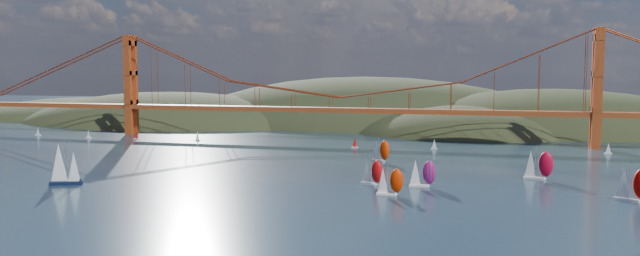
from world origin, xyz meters
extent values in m
plane|color=black|center=(0.00, 0.00, 0.00)|extent=(1200.00, 1200.00, 0.00)
ellipsoid|color=black|center=(-140.00, 260.00, -11.20)|extent=(240.00, 140.00, 64.00)
ellipsoid|color=black|center=(-10.00, 300.00, -16.80)|extent=(300.00, 180.00, 96.00)
ellipsoid|color=black|center=(110.00, 270.00, -13.30)|extent=(220.00, 140.00, 76.00)
ellipsoid|color=black|center=(60.00, 240.00, -8.40)|extent=(140.00, 110.00, 48.00)
ellipsoid|color=black|center=(-230.00, 290.00, -7.70)|extent=(200.00, 140.00, 44.00)
cube|color=brown|center=(0.00, 180.00, 16.00)|extent=(440.00, 7.00, 1.60)
cube|color=maroon|center=(0.00, 180.00, 14.80)|extent=(440.00, 7.00, 0.80)
cube|color=maroon|center=(-120.00, 180.00, 27.50)|extent=(4.00, 8.50, 55.00)
cube|color=maroon|center=(120.00, 180.00, 27.50)|extent=(4.00, 8.50, 55.00)
cube|color=black|center=(-54.94, 38.24, 0.55)|extent=(9.50, 5.88, 1.10)
cylinder|color=#99999E|center=(-54.52, 38.41, 7.75)|extent=(0.14, 0.14, 13.30)
cone|color=white|center=(-56.48, 37.61, 7.09)|extent=(6.73, 6.73, 11.70)
cone|color=white|center=(-52.39, 39.29, 5.76)|extent=(4.81, 4.81, 9.31)
cube|color=white|center=(37.19, 63.88, 0.34)|extent=(5.70, 3.87, 0.67)
cylinder|color=#99999E|center=(37.44, 63.76, 4.86)|extent=(0.08, 0.08, 8.38)
cone|color=white|center=(36.29, 64.32, 4.44)|extent=(4.19, 4.19, 7.37)
ellipsoid|color=#BA0A0C|center=(39.95, 62.52, 4.44)|extent=(4.59, 3.93, 7.04)
cube|color=white|center=(45.11, 48.80, 0.33)|extent=(5.49, 1.56, 0.66)
cylinder|color=#99999E|center=(45.39, 48.80, 4.77)|extent=(0.08, 0.08, 8.22)
cone|color=white|center=(44.13, 48.80, 4.36)|extent=(3.08, 3.08, 7.24)
ellipsoid|color=red|center=(48.13, 48.82, 4.36)|extent=(3.85, 2.43, 6.91)
cube|color=white|center=(110.41, 58.11, 0.40)|extent=(6.74, 4.82, 0.80)
cylinder|color=#99999E|center=(110.70, 57.95, 5.79)|extent=(0.10, 0.10, 9.98)
cone|color=white|center=(109.36, 58.68, 5.29)|extent=(5.05, 5.05, 8.78)
cube|color=silver|center=(87.96, 87.76, 0.39)|extent=(6.76, 2.90, 0.79)
cylinder|color=#99999E|center=(88.29, 87.70, 5.70)|extent=(0.10, 0.10, 9.82)
cone|color=white|center=(86.80, 87.96, 5.21)|extent=(4.23, 4.23, 8.65)
ellipsoid|color=#AA0620|center=(91.52, 87.16, 5.21)|extent=(5.00, 3.61, 8.25)
cube|color=silver|center=(31.33, 113.33, 0.36)|extent=(6.03, 4.53, 0.72)
cylinder|color=#99999E|center=(31.59, 113.18, 5.24)|extent=(0.09, 0.09, 9.03)
cone|color=white|center=(30.40, 113.88, 4.79)|extent=(4.62, 4.62, 7.95)
ellipsoid|color=red|center=(34.17, 111.63, 4.79)|extent=(4.98, 4.43, 7.58)
cube|color=silver|center=(52.73, 63.85, 0.35)|extent=(5.95, 2.30, 0.70)
cylinder|color=#99999E|center=(53.02, 63.89, 5.04)|extent=(0.09, 0.09, 8.70)
cone|color=white|center=(51.69, 63.73, 4.61)|extent=(3.61, 3.61, 7.65)
ellipsoid|color=#E40403|center=(55.90, 64.23, 4.61)|extent=(4.33, 3.02, 7.31)
cube|color=silver|center=(-165.51, 159.49, 0.25)|extent=(3.00, 1.00, 0.50)
cone|color=white|center=(-165.51, 159.49, 2.60)|extent=(2.00, 2.00, 4.20)
cube|color=silver|center=(-129.98, 154.55, 0.25)|extent=(3.00, 1.00, 0.50)
cone|color=white|center=(-129.98, 154.55, 2.60)|extent=(2.00, 2.00, 4.20)
cube|color=silver|center=(-103.94, 158.67, 0.25)|extent=(3.00, 1.00, 0.50)
cone|color=red|center=(-103.94, 158.67, 2.60)|extent=(2.00, 2.00, 4.20)
cube|color=silver|center=(-69.90, 160.08, 0.25)|extent=(3.00, 1.00, 0.50)
cone|color=white|center=(-69.90, 160.08, 2.60)|extent=(2.00, 2.00, 4.20)
cube|color=silver|center=(122.72, 161.23, 0.25)|extent=(3.00, 1.00, 0.50)
cone|color=white|center=(122.72, 161.23, 2.60)|extent=(2.00, 2.00, 4.20)
cube|color=silver|center=(49.33, 157.15, 0.25)|extent=(3.00, 1.00, 0.50)
cone|color=white|center=(49.33, 157.15, 2.60)|extent=(2.00, 2.00, 4.20)
cube|color=silver|center=(13.37, 153.18, 0.25)|extent=(3.00, 1.00, 0.50)
cone|color=red|center=(13.37, 153.18, 2.60)|extent=(2.00, 2.00, 4.20)
camera|label=1|loc=(73.61, -127.02, 36.12)|focal=35.00mm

